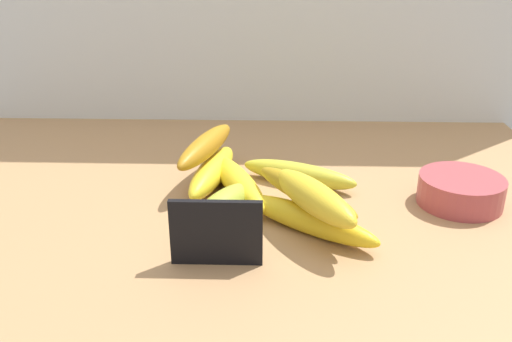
{
  "coord_description": "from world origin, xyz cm",
  "views": [
    {
      "loc": [
        6.43,
        -73.79,
        39.99
      ],
      "look_at": [
        4.21,
        -0.37,
        8.0
      ],
      "focal_mm": 38.87,
      "sensor_mm": 36.0,
      "label": 1
    }
  ],
  "objects_px": {
    "banana_3": "(220,209)",
    "banana_7": "(314,197)",
    "chalkboard_sign": "(219,235)",
    "banana_5": "(305,192)",
    "banana_0": "(299,174)",
    "banana_4": "(237,182)",
    "banana_2": "(309,220)",
    "fruit_bowl": "(460,190)",
    "banana_6": "(206,146)",
    "banana_1": "(212,172)"
  },
  "relations": [
    {
      "from": "chalkboard_sign",
      "to": "banana_1",
      "type": "xyz_separation_m",
      "value": [
        -0.03,
        0.23,
        -0.02
      ]
    },
    {
      "from": "banana_3",
      "to": "banana_5",
      "type": "bearing_deg",
      "value": -3.31
    },
    {
      "from": "chalkboard_sign",
      "to": "banana_6",
      "type": "relative_size",
      "value": 0.58
    },
    {
      "from": "banana_5",
      "to": "banana_4",
      "type": "bearing_deg",
      "value": 134.1
    },
    {
      "from": "chalkboard_sign",
      "to": "banana_1",
      "type": "relative_size",
      "value": 0.57
    },
    {
      "from": "banana_1",
      "to": "banana_7",
      "type": "xyz_separation_m",
      "value": [
        0.15,
        -0.16,
        0.04
      ]
    },
    {
      "from": "banana_2",
      "to": "chalkboard_sign",
      "type": "bearing_deg",
      "value": -144.57
    },
    {
      "from": "banana_0",
      "to": "banana_5",
      "type": "xyz_separation_m",
      "value": [
        0.0,
        -0.14,
        0.03
      ]
    },
    {
      "from": "fruit_bowl",
      "to": "banana_3",
      "type": "relative_size",
      "value": 0.78
    },
    {
      "from": "chalkboard_sign",
      "to": "banana_4",
      "type": "height_order",
      "value": "chalkboard_sign"
    },
    {
      "from": "banana_1",
      "to": "banana_5",
      "type": "distance_m",
      "value": 0.2
    },
    {
      "from": "banana_2",
      "to": "banana_4",
      "type": "height_order",
      "value": "banana_4"
    },
    {
      "from": "banana_3",
      "to": "banana_6",
      "type": "distance_m",
      "value": 0.15
    },
    {
      "from": "banana_3",
      "to": "banana_6",
      "type": "height_order",
      "value": "banana_6"
    },
    {
      "from": "banana_0",
      "to": "banana_6",
      "type": "height_order",
      "value": "banana_6"
    },
    {
      "from": "banana_0",
      "to": "banana_5",
      "type": "relative_size",
      "value": 1.02
    },
    {
      "from": "banana_3",
      "to": "banana_7",
      "type": "distance_m",
      "value": 0.13
    },
    {
      "from": "banana_2",
      "to": "banana_7",
      "type": "xyz_separation_m",
      "value": [
        0.0,
        -0.01,
        0.04
      ]
    },
    {
      "from": "banana_2",
      "to": "banana_6",
      "type": "distance_m",
      "value": 0.23
    },
    {
      "from": "fruit_bowl",
      "to": "banana_7",
      "type": "distance_m",
      "value": 0.25
    },
    {
      "from": "banana_1",
      "to": "fruit_bowl",
      "type": "bearing_deg",
      "value": -8.93
    },
    {
      "from": "banana_0",
      "to": "banana_6",
      "type": "distance_m",
      "value": 0.15
    },
    {
      "from": "banana_0",
      "to": "chalkboard_sign",
      "type": "bearing_deg",
      "value": -114.37
    },
    {
      "from": "chalkboard_sign",
      "to": "banana_4",
      "type": "distance_m",
      "value": 0.19
    },
    {
      "from": "banana_2",
      "to": "banana_0",
      "type": "bearing_deg",
      "value": 92.77
    },
    {
      "from": "chalkboard_sign",
      "to": "banana_3",
      "type": "height_order",
      "value": "chalkboard_sign"
    },
    {
      "from": "banana_4",
      "to": "banana_6",
      "type": "relative_size",
      "value": 1.05
    },
    {
      "from": "fruit_bowl",
      "to": "banana_6",
      "type": "distance_m",
      "value": 0.39
    },
    {
      "from": "banana_2",
      "to": "banana_4",
      "type": "xyz_separation_m",
      "value": [
        -0.1,
        0.11,
        0.0
      ]
    },
    {
      "from": "banana_0",
      "to": "banana_3",
      "type": "bearing_deg",
      "value": -130.87
    },
    {
      "from": "banana_7",
      "to": "banana_2",
      "type": "bearing_deg",
      "value": 110.48
    },
    {
      "from": "banana_6",
      "to": "banana_7",
      "type": "distance_m",
      "value": 0.23
    },
    {
      "from": "banana_4",
      "to": "banana_7",
      "type": "bearing_deg",
      "value": -49.64
    },
    {
      "from": "banana_2",
      "to": "banana_5",
      "type": "bearing_deg",
      "value": 110.27
    },
    {
      "from": "banana_0",
      "to": "banana_4",
      "type": "bearing_deg",
      "value": -158.51
    },
    {
      "from": "chalkboard_sign",
      "to": "banana_5",
      "type": "bearing_deg",
      "value": 40.99
    },
    {
      "from": "fruit_bowl",
      "to": "banana_6",
      "type": "relative_size",
      "value": 0.64
    },
    {
      "from": "banana_3",
      "to": "banana_6",
      "type": "xyz_separation_m",
      "value": [
        -0.03,
        0.14,
        0.04
      ]
    },
    {
      "from": "banana_2",
      "to": "banana_3",
      "type": "relative_size",
      "value": 1.33
    },
    {
      "from": "chalkboard_sign",
      "to": "banana_5",
      "type": "distance_m",
      "value": 0.14
    },
    {
      "from": "banana_0",
      "to": "banana_7",
      "type": "xyz_separation_m",
      "value": [
        0.01,
        -0.16,
        0.04
      ]
    },
    {
      "from": "banana_4",
      "to": "banana_5",
      "type": "relative_size",
      "value": 1.08
    },
    {
      "from": "banana_2",
      "to": "banana_6",
      "type": "relative_size",
      "value": 1.09
    },
    {
      "from": "banana_4",
      "to": "banana_6",
      "type": "height_order",
      "value": "banana_6"
    },
    {
      "from": "banana_3",
      "to": "banana_7",
      "type": "xyz_separation_m",
      "value": [
        0.12,
        -0.03,
        0.04
      ]
    },
    {
      "from": "banana_4",
      "to": "banana_6",
      "type": "xyz_separation_m",
      "value": [
        -0.05,
        0.05,
        0.04
      ]
    },
    {
      "from": "banana_1",
      "to": "banana_5",
      "type": "xyz_separation_m",
      "value": [
        0.14,
        -0.14,
        0.03
      ]
    },
    {
      "from": "fruit_bowl",
      "to": "banana_3",
      "type": "distance_m",
      "value": 0.35
    },
    {
      "from": "banana_4",
      "to": "banana_5",
      "type": "bearing_deg",
      "value": -45.9
    },
    {
      "from": "fruit_bowl",
      "to": "banana_5",
      "type": "height_order",
      "value": "banana_5"
    }
  ]
}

